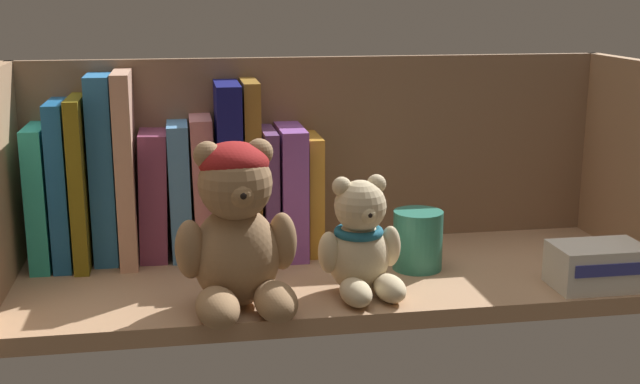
# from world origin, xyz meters

# --- Properties ---
(shelf_board) EXTENTS (0.75, 0.27, 0.02)m
(shelf_board) POSITION_xyz_m (0.00, 0.00, 0.01)
(shelf_board) COLOR #A87F5B
(shelf_board) RESTS_ON ground
(shelf_back_panel) EXTENTS (0.77, 0.01, 0.26)m
(shelf_back_panel) POSITION_xyz_m (0.00, 0.14, 0.13)
(shelf_back_panel) COLOR #84644A
(shelf_back_panel) RESTS_ON ground
(book_0) EXTENTS (0.02, 0.13, 0.17)m
(book_0) POSITION_xyz_m (-0.35, 0.11, 0.11)
(book_0) COLOR teal
(book_0) RESTS_ON shelf_board
(book_1) EXTENTS (0.02, 0.13, 0.20)m
(book_1) POSITION_xyz_m (-0.32, 0.11, 0.12)
(book_1) COLOR #1A5B98
(book_1) RESTS_ON shelf_board
(book_2) EXTENTS (0.02, 0.15, 0.21)m
(book_2) POSITION_xyz_m (-0.30, 0.11, 0.12)
(book_2) COLOR #6F6012
(book_2) RESTS_ON shelf_board
(book_3) EXTENTS (0.03, 0.10, 0.23)m
(book_3) POSITION_xyz_m (-0.27, 0.11, 0.13)
(book_3) COLOR #2C73B5
(book_3) RESTS_ON shelf_board
(book_4) EXTENTS (0.02, 0.14, 0.23)m
(book_4) POSITION_xyz_m (-0.24, 0.11, 0.14)
(book_4) COLOR tan
(book_4) RESTS_ON shelf_board
(book_5) EXTENTS (0.04, 0.10, 0.16)m
(book_5) POSITION_xyz_m (-0.21, 0.11, 0.10)
(book_5) COLOR #763555
(book_5) RESTS_ON shelf_board
(book_6) EXTENTS (0.03, 0.10, 0.17)m
(book_6) POSITION_xyz_m (-0.18, 0.11, 0.10)
(book_6) COLOR #4A81B5
(book_6) RESTS_ON shelf_board
(book_7) EXTENTS (0.03, 0.10, 0.18)m
(book_7) POSITION_xyz_m (-0.15, 0.11, 0.11)
(book_7) COLOR tan
(book_7) RESTS_ON shelf_board
(book_8) EXTENTS (0.03, 0.15, 0.22)m
(book_8) POSITION_xyz_m (-0.12, 0.11, 0.13)
(book_8) COLOR navy
(book_8) RESTS_ON shelf_board
(book_9) EXTENTS (0.02, 0.12, 0.22)m
(book_9) POSITION_xyz_m (-0.09, 0.11, 0.13)
(book_9) COLOR olive
(book_9) RESTS_ON shelf_board
(book_10) EXTENTS (0.02, 0.14, 0.16)m
(book_10) POSITION_xyz_m (-0.07, 0.11, 0.10)
(book_10) COLOR #573468
(book_10) RESTS_ON shelf_board
(book_11) EXTENTS (0.03, 0.15, 0.16)m
(book_11) POSITION_xyz_m (-0.04, 0.11, 0.10)
(book_11) COLOR #7F459A
(book_11) RESTS_ON shelf_board
(book_12) EXTENTS (0.02, 0.12, 0.15)m
(book_12) POSITION_xyz_m (-0.01, 0.11, 0.10)
(book_12) COLOR #C78829
(book_12) RESTS_ON shelf_board
(teddy_bear_larger) EXTENTS (0.13, 0.14, 0.18)m
(teddy_bear_larger) POSITION_xyz_m (-0.12, -0.09, 0.10)
(teddy_bear_larger) COLOR #93704C
(teddy_bear_larger) RESTS_ON shelf_board
(teddy_bear_smaller) EXTENTS (0.10, 0.10, 0.13)m
(teddy_bear_smaller) POSITION_xyz_m (0.01, -0.07, 0.08)
(teddy_bear_smaller) COLOR beige
(teddy_bear_smaller) RESTS_ON shelf_board
(pillar_candle) EXTENTS (0.06, 0.06, 0.07)m
(pillar_candle) POSITION_xyz_m (0.10, 0.00, 0.06)
(pillar_candle) COLOR #2D7A66
(pillar_candle) RESTS_ON shelf_board
(small_product_box) EXTENTS (0.10, 0.07, 0.05)m
(small_product_box) POSITION_xyz_m (0.28, -0.10, 0.04)
(small_product_box) COLOR silver
(small_product_box) RESTS_ON shelf_board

